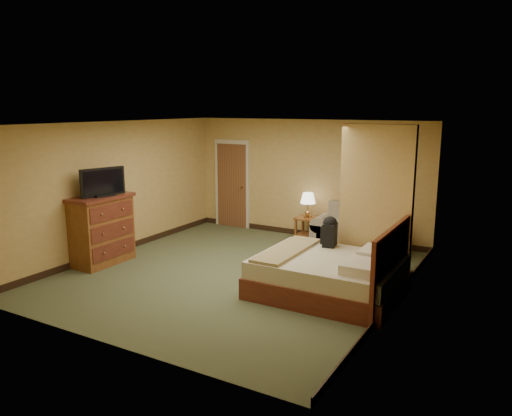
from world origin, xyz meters
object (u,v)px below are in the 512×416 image
Objects in this scene: coffee_table at (335,254)px; bed at (332,275)px; dresser at (102,229)px; loveseat at (357,235)px.

coffee_table is 1.19m from bed.
dresser is at bearing -172.02° from bed.
coffee_table is at bearing -86.12° from loveseat.
loveseat reaches higher than coffee_table.
dresser reaches higher than loveseat.
dresser is (-3.91, -1.73, 0.33)m from coffee_table.
bed is (0.38, -1.12, 0.01)m from coffee_table.
dresser is (-3.80, -3.28, 0.36)m from loveseat.
bed is at bearing -71.27° from coffee_table.
bed is at bearing -79.69° from loveseat.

